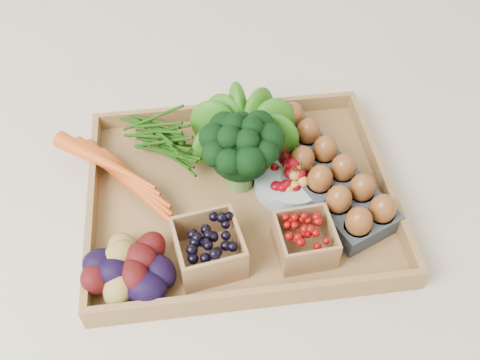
{
  "coord_description": "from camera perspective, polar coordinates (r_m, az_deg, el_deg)",
  "views": [
    {
      "loc": [
        -0.08,
        -0.62,
        0.79
      ],
      "look_at": [
        0.0,
        0.0,
        0.06
      ],
      "focal_mm": 40.0,
      "sensor_mm": 36.0,
      "label": 1
    }
  ],
  "objects": [
    {
      "name": "punnet_blackberry",
      "position": [
        0.89,
        -3.36,
        -7.24
      ],
      "size": [
        0.12,
        0.12,
        0.07
      ],
      "primitive_type": "cube",
      "rotation": [
        0.0,
        0.0,
        0.16
      ],
      "color": "black",
      "rests_on": "tray"
    },
    {
      "name": "punnet_raspberry",
      "position": [
        0.91,
        6.92,
        -6.34
      ],
      "size": [
        0.1,
        0.1,
        0.06
      ],
      "primitive_type": "cube",
      "rotation": [
        0.0,
        0.0,
        0.07
      ],
      "color": "#680504",
      "rests_on": "tray"
    },
    {
      "name": "potatoes",
      "position": [
        0.88,
        -11.96,
        -8.79
      ],
      "size": [
        0.15,
        0.15,
        0.09
      ],
      "primitive_type": null,
      "color": "#360809",
      "rests_on": "tray"
    },
    {
      "name": "carrots",
      "position": [
        1.01,
        -11.99,
        0.31
      ],
      "size": [
        0.23,
        0.16,
        0.05
      ],
      "primitive_type": null,
      "color": "#BF4712",
      "rests_on": "tray"
    },
    {
      "name": "broccoli",
      "position": [
        0.97,
        0.07,
        1.7
      ],
      "size": [
        0.15,
        0.15,
        0.12
      ],
      "primitive_type": null,
      "color": "black",
      "rests_on": "tray"
    },
    {
      "name": "tray",
      "position": [
        1.0,
        0.0,
        -1.95
      ],
      "size": [
        0.55,
        0.45,
        0.01
      ],
      "primitive_type": "cube",
      "color": "olive",
      "rests_on": "ground"
    },
    {
      "name": "cherry_bowl",
      "position": [
        1.0,
        5.51,
        -0.05
      ],
      "size": [
        0.14,
        0.14,
        0.04
      ],
      "primitive_type": "cylinder",
      "color": "#8C9EA5",
      "rests_on": "tray"
    },
    {
      "name": "egg_carton",
      "position": [
        1.02,
        8.58,
        0.46
      ],
      "size": [
        0.24,
        0.35,
        0.04
      ],
      "primitive_type": "cube",
      "rotation": [
        0.0,
        0.0,
        0.41
      ],
      "color": "#373D46",
      "rests_on": "tray"
    },
    {
      "name": "ground",
      "position": [
        1.01,
        0.0,
        -2.21
      ],
      "size": [
        4.0,
        4.0,
        0.0
      ],
      "primitive_type": "plane",
      "color": "beige",
      "rests_on": "ground"
    },
    {
      "name": "lettuce",
      "position": [
        1.03,
        0.27,
        5.91
      ],
      "size": [
        0.14,
        0.14,
        0.14
      ],
      "primitive_type": "sphere",
      "color": "#0F480B",
      "rests_on": "tray"
    }
  ]
}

